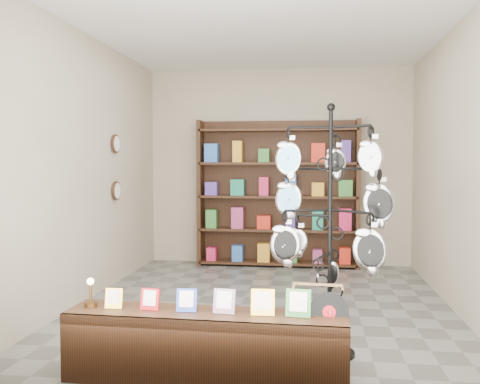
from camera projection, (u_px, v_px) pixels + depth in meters
name	position (u px, v px, depth m)	size (l,w,h in m)	color
ground	(264.00, 305.00, 5.84)	(5.00, 5.00, 0.00)	slate
room_envelope	(264.00, 135.00, 5.74)	(5.00, 5.00, 5.00)	#BEAC99
display_tree	(330.00, 211.00, 4.27)	(1.04, 0.98, 2.02)	black
front_shelf	(206.00, 346.00, 3.79)	(2.01, 0.47, 0.71)	black
back_shelving	(278.00, 198.00, 8.06)	(2.42, 0.36, 2.20)	black
wall_clocks	(116.00, 167.00, 6.82)	(0.03, 0.24, 0.84)	black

